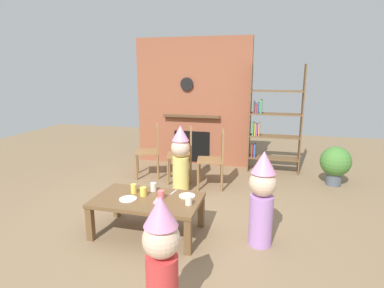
# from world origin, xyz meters

# --- Properties ---
(ground_plane) EXTENTS (12.00, 12.00, 0.00)m
(ground_plane) POSITION_xyz_m (0.00, 0.00, 0.00)
(ground_plane) COLOR #846B4C
(brick_fireplace_feature) EXTENTS (2.20, 0.28, 2.40)m
(brick_fireplace_feature) POSITION_xyz_m (-0.39, 2.60, 1.19)
(brick_fireplace_feature) COLOR #935138
(brick_fireplace_feature) RESTS_ON ground_plane
(bookshelf) EXTENTS (0.90, 0.28, 1.90)m
(bookshelf) POSITION_xyz_m (1.08, 2.40, 0.89)
(bookshelf) COLOR brown
(bookshelf) RESTS_ON ground_plane
(coffee_table) EXTENTS (1.18, 0.68, 0.42)m
(coffee_table) POSITION_xyz_m (-0.19, -0.25, 0.36)
(coffee_table) COLOR brown
(coffee_table) RESTS_ON ground_plane
(paper_cup_near_left) EXTENTS (0.08, 0.08, 0.09)m
(paper_cup_near_left) POSITION_xyz_m (-0.04, -0.21, 0.46)
(paper_cup_near_left) COLOR #E5666B
(paper_cup_near_left) RESTS_ON coffee_table
(paper_cup_near_right) EXTENTS (0.06, 0.06, 0.11)m
(paper_cup_near_right) POSITION_xyz_m (-0.40, -0.15, 0.47)
(paper_cup_near_right) COLOR #F2CC4C
(paper_cup_near_right) RESTS_ON coffee_table
(paper_cup_center) EXTENTS (0.08, 0.08, 0.10)m
(paper_cup_center) POSITION_xyz_m (-0.26, -0.20, 0.47)
(paper_cup_center) COLOR #F2CC4C
(paper_cup_center) RESTS_ON coffee_table
(paper_cup_far_left) EXTENTS (0.07, 0.07, 0.09)m
(paper_cup_far_left) POSITION_xyz_m (0.29, -0.30, 0.46)
(paper_cup_far_left) COLOR silver
(paper_cup_far_left) RESTS_ON coffee_table
(paper_cup_far_right) EXTENTS (0.07, 0.07, 0.10)m
(paper_cup_far_right) POSITION_xyz_m (-0.21, -0.03, 0.47)
(paper_cup_far_right) COLOR silver
(paper_cup_far_right) RESTS_ON coffee_table
(paper_plate_front) EXTENTS (0.18, 0.18, 0.01)m
(paper_plate_front) POSITION_xyz_m (0.22, -0.09, 0.42)
(paper_plate_front) COLOR white
(paper_plate_front) RESTS_ON coffee_table
(paper_plate_rear) EXTENTS (0.19, 0.19, 0.01)m
(paper_plate_rear) POSITION_xyz_m (-0.38, -0.34, 0.42)
(paper_plate_rear) COLOR white
(paper_plate_rear) RESTS_ON coffee_table
(birthday_cake_slice) EXTENTS (0.10, 0.10, 0.07)m
(birthday_cake_slice) POSITION_xyz_m (-0.04, -0.34, 0.45)
(birthday_cake_slice) COLOR pink
(birthday_cake_slice) RESTS_ON coffee_table
(table_fork) EXTENTS (0.04, 0.15, 0.01)m
(table_fork) POSITION_xyz_m (0.04, -0.02, 0.42)
(table_fork) COLOR silver
(table_fork) RESTS_ON coffee_table
(child_with_cone_hat) EXTENTS (0.27, 0.27, 0.97)m
(child_with_cone_hat) POSITION_xyz_m (0.40, -1.41, 0.51)
(child_with_cone_hat) COLOR #D13838
(child_with_cone_hat) RESTS_ON ground_plane
(child_in_pink) EXTENTS (0.28, 0.28, 1.01)m
(child_in_pink) POSITION_xyz_m (1.04, -0.18, 0.54)
(child_in_pink) COLOR #B27FCC
(child_in_pink) RESTS_ON ground_plane
(child_by_the_chairs) EXTENTS (0.28, 0.28, 1.02)m
(child_by_the_chairs) POSITION_xyz_m (-0.19, 1.04, 0.54)
(child_by_the_chairs) COLOR #E0CC66
(child_by_the_chairs) RESTS_ON ground_plane
(dining_chair_left) EXTENTS (0.52, 0.52, 0.90)m
(dining_chair_left) POSITION_xyz_m (-0.86, 1.61, 0.51)
(dining_chair_left) COLOR olive
(dining_chair_left) RESTS_ON ground_plane
(dining_chair_middle) EXTENTS (0.49, 0.49, 0.90)m
(dining_chair_middle) POSITION_xyz_m (-0.25, 1.51, 0.51)
(dining_chair_middle) COLOR olive
(dining_chair_middle) RESTS_ON ground_plane
(dining_chair_right) EXTENTS (0.46, 0.46, 0.90)m
(dining_chair_right) POSITION_xyz_m (0.30, 1.35, 0.51)
(dining_chair_right) COLOR olive
(dining_chair_right) RESTS_ON ground_plane
(potted_plant_tall) EXTENTS (0.47, 0.47, 0.63)m
(potted_plant_tall) POSITION_xyz_m (2.11, 1.91, 0.37)
(potted_plant_tall) COLOR #4C5660
(potted_plant_tall) RESTS_ON ground_plane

